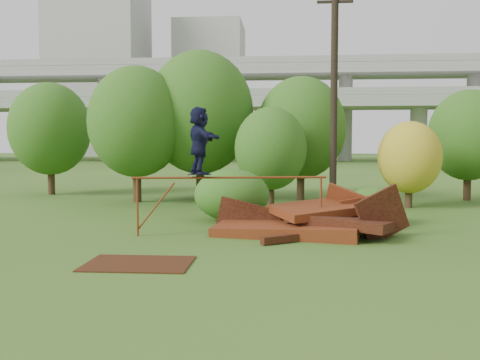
# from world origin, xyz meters

# --- Properties ---
(ground) EXTENTS (240.00, 240.00, 0.00)m
(ground) POSITION_xyz_m (0.00, 0.00, 0.00)
(ground) COLOR #2D5116
(ground) RESTS_ON ground
(scrap_pile) EXTENTS (5.70, 3.63, 1.86)m
(scrap_pile) POSITION_xyz_m (1.08, 2.37, 0.32)
(scrap_pile) COLOR #511A0E
(scrap_pile) RESTS_ON ground
(grind_rail) EXTENTS (5.54, 0.92, 1.70)m
(grind_rail) POSITION_xyz_m (-1.08, 1.99, 1.38)
(grind_rail) COLOR maroon
(grind_rail) RESTS_ON ground
(skateboard) EXTENTS (0.70, 0.29, 0.07)m
(skateboard) POSITION_xyz_m (-1.95, 1.85, 1.76)
(skateboard) COLOR black
(skateboard) RESTS_ON grind_rail
(skater) EXTENTS (1.38, 1.83, 1.92)m
(skater) POSITION_xyz_m (-1.95, 1.85, 2.73)
(skater) COLOR black
(skater) RESTS_ON skateboard
(flat_plate) EXTENTS (2.33, 1.67, 0.03)m
(flat_plate) POSITION_xyz_m (-2.70, -1.89, 0.01)
(flat_plate) COLOR #3A1B0C
(flat_plate) RESTS_ON ground
(tree_0) EXTENTS (4.31, 4.31, 6.08)m
(tree_0) POSITION_xyz_m (-6.16, 10.20, 3.60)
(tree_0) COLOR black
(tree_0) RESTS_ON ground
(tree_1) EXTENTS (5.00, 5.00, 6.95)m
(tree_1) POSITION_xyz_m (-3.52, 11.58, 4.07)
(tree_1) COLOR black
(tree_1) RESTS_ON ground
(tree_2) EXTENTS (2.92, 2.92, 4.12)m
(tree_2) POSITION_xyz_m (-0.12, 8.38, 2.43)
(tree_2) COLOR black
(tree_2) RESTS_ON ground
(tree_3) EXTENTS (4.13, 4.13, 5.74)m
(tree_3) POSITION_xyz_m (1.19, 11.78, 3.35)
(tree_3) COLOR black
(tree_3) RESTS_ON ground
(tree_4) EXTENTS (2.57, 2.57, 3.55)m
(tree_4) POSITION_xyz_m (5.55, 9.18, 2.07)
(tree_4) COLOR black
(tree_4) RESTS_ON ground
(tree_5) EXTENTS (3.63, 3.63, 5.10)m
(tree_5) POSITION_xyz_m (8.86, 12.23, 3.01)
(tree_5) COLOR black
(tree_5) RESTS_ON ground
(tree_6) EXTENTS (4.11, 4.11, 5.74)m
(tree_6) POSITION_xyz_m (-11.56, 13.26, 3.37)
(tree_6) COLOR black
(tree_6) RESTS_ON ground
(shrub_left) EXTENTS (2.58, 2.38, 1.78)m
(shrub_left) POSITION_xyz_m (-1.33, 4.85, 0.89)
(shrub_left) COLOR #244713
(shrub_left) RESTS_ON ground
(shrub_right) EXTENTS (1.71, 1.56, 1.21)m
(shrub_right) POSITION_xyz_m (3.34, 4.47, 0.60)
(shrub_right) COLOR #244713
(shrub_right) RESTS_ON ground
(utility_pole) EXTENTS (1.40, 0.28, 8.87)m
(utility_pole) POSITION_xyz_m (2.37, 8.26, 4.51)
(utility_pole) COLOR black
(utility_pole) RESTS_ON ground
(freeway_overpass) EXTENTS (160.00, 15.00, 13.70)m
(freeway_overpass) POSITION_xyz_m (0.00, 62.92, 10.32)
(freeway_overpass) COLOR gray
(freeway_overpass) RESTS_ON ground
(building_left) EXTENTS (18.00, 16.00, 35.00)m
(building_left) POSITION_xyz_m (-38.00, 95.00, 17.50)
(building_left) COLOR #9E9E99
(building_left) RESTS_ON ground
(building_right) EXTENTS (14.00, 14.00, 28.00)m
(building_right) POSITION_xyz_m (-16.00, 102.00, 14.00)
(building_right) COLOR #9E9E99
(building_right) RESTS_ON ground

